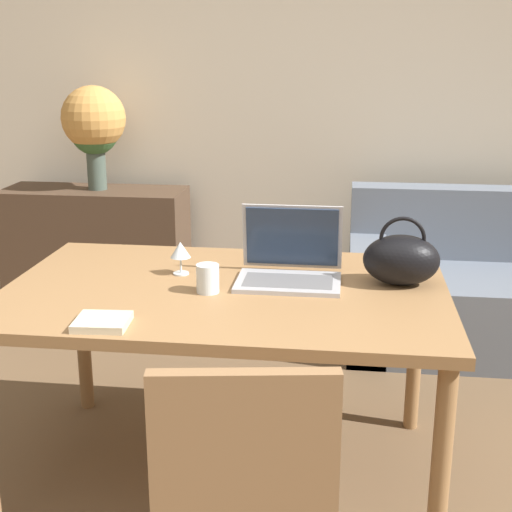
# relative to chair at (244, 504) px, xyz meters

# --- Properties ---
(wall_back) EXTENTS (10.00, 0.06, 2.70)m
(wall_back) POSITION_rel_chair_xyz_m (-0.13, 2.88, 0.85)
(wall_back) COLOR beige
(wall_back) RESTS_ON ground_plane
(dining_table) EXTENTS (1.56, 1.01, 0.75)m
(dining_table) POSITION_rel_chair_xyz_m (-0.19, 0.88, 0.18)
(dining_table) COLOR olive
(dining_table) RESTS_ON ground_plane
(chair) EXTENTS (0.50, 0.50, 0.91)m
(chair) POSITION_rel_chair_xyz_m (0.00, 0.00, 0.00)
(chair) COLOR olive
(chair) RESTS_ON ground_plane
(couch) EXTENTS (1.53, 0.81, 0.82)m
(couch) POSITION_rel_chair_xyz_m (1.01, 2.30, -0.22)
(couch) COLOR slate
(couch) RESTS_ON ground_plane
(sideboard) EXTENTS (1.09, 0.40, 0.76)m
(sideboard) POSITION_rel_chair_xyz_m (-1.28, 2.54, -0.12)
(sideboard) COLOR #4C3828
(sideboard) RESTS_ON ground_plane
(laptop) EXTENTS (0.37, 0.30, 0.26)m
(laptop) POSITION_rel_chair_xyz_m (0.02, 1.01, 0.32)
(laptop) COLOR #ADADB2
(laptop) RESTS_ON dining_table
(drinking_glass) EXTENTS (0.08, 0.08, 0.10)m
(drinking_glass) POSITION_rel_chair_xyz_m (-0.25, 0.82, 0.30)
(drinking_glass) COLOR silver
(drinking_glass) RESTS_ON dining_table
(wine_glass) EXTENTS (0.08, 0.08, 0.13)m
(wine_glass) POSITION_rel_chair_xyz_m (-0.39, 1.01, 0.34)
(wine_glass) COLOR silver
(wine_glass) RESTS_ON dining_table
(handbag) EXTENTS (0.27, 0.18, 0.25)m
(handbag) POSITION_rel_chair_xyz_m (0.42, 0.99, 0.35)
(handbag) COLOR black
(handbag) RESTS_ON dining_table
(flower_vase) EXTENTS (0.37, 0.37, 0.61)m
(flower_vase) POSITION_rel_chair_xyz_m (-1.25, 2.55, 0.64)
(flower_vase) COLOR #47564C
(flower_vase) RESTS_ON sideboard
(book) EXTENTS (0.17, 0.16, 0.02)m
(book) POSITION_rel_chair_xyz_m (-0.51, 0.47, 0.26)
(book) COLOR beige
(book) RESTS_ON dining_table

